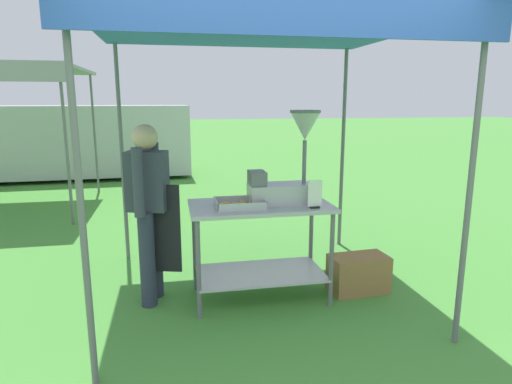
{
  "coord_description": "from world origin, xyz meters",
  "views": [
    {
      "loc": [
        -0.7,
        -2.52,
        1.81
      ],
      "look_at": [
        0.06,
        1.41,
        0.97
      ],
      "focal_mm": 30.7,
      "sensor_mm": 36.0,
      "label": 1
    }
  ],
  "objects_px": {
    "menu_sign": "(315,196)",
    "supply_crate": "(358,274)",
    "stall_canopy": "(258,33)",
    "donut_fryer": "(287,169)",
    "vendor": "(149,205)",
    "donut_tray": "(240,205)",
    "van_silver": "(68,140)",
    "donut_cart": "(260,231)"
  },
  "relations": [
    {
      "from": "menu_sign",
      "to": "vendor",
      "type": "relative_size",
      "value": 0.15
    },
    {
      "from": "donut_tray",
      "to": "donut_fryer",
      "type": "distance_m",
      "value": 0.54
    },
    {
      "from": "donut_cart",
      "to": "donut_tray",
      "type": "bearing_deg",
      "value": -156.38
    },
    {
      "from": "stall_canopy",
      "to": "donut_tray",
      "type": "xyz_separation_m",
      "value": [
        -0.2,
        -0.18,
        -1.45
      ]
    },
    {
      "from": "donut_cart",
      "to": "donut_fryer",
      "type": "bearing_deg",
      "value": -2.08
    },
    {
      "from": "stall_canopy",
      "to": "van_silver",
      "type": "xyz_separation_m",
      "value": [
        -3.17,
        7.22,
        -1.49
      ]
    },
    {
      "from": "donut_cart",
      "to": "vendor",
      "type": "height_order",
      "value": "vendor"
    },
    {
      "from": "stall_canopy",
      "to": "menu_sign",
      "type": "distance_m",
      "value": 1.47
    },
    {
      "from": "donut_cart",
      "to": "van_silver",
      "type": "relative_size",
      "value": 0.22
    },
    {
      "from": "menu_sign",
      "to": "van_silver",
      "type": "relative_size",
      "value": 0.04
    },
    {
      "from": "stall_canopy",
      "to": "donut_cart",
      "type": "height_order",
      "value": "stall_canopy"
    },
    {
      "from": "donut_cart",
      "to": "supply_crate",
      "type": "xyz_separation_m",
      "value": [
        0.96,
        -0.04,
        -0.47
      ]
    },
    {
      "from": "donut_tray",
      "to": "menu_sign",
      "type": "bearing_deg",
      "value": -12.91
    },
    {
      "from": "vendor",
      "to": "supply_crate",
      "type": "height_order",
      "value": "vendor"
    },
    {
      "from": "donut_tray",
      "to": "van_silver",
      "type": "xyz_separation_m",
      "value": [
        -2.97,
        7.41,
        -0.04
      ]
    },
    {
      "from": "donut_fryer",
      "to": "menu_sign",
      "type": "xyz_separation_m",
      "value": [
        0.19,
        -0.22,
        -0.21
      ]
    },
    {
      "from": "menu_sign",
      "to": "supply_crate",
      "type": "distance_m",
      "value": 1.0
    },
    {
      "from": "donut_fryer",
      "to": "vendor",
      "type": "bearing_deg",
      "value": 173.41
    },
    {
      "from": "donut_fryer",
      "to": "van_silver",
      "type": "distance_m",
      "value": 8.09
    },
    {
      "from": "vendor",
      "to": "van_silver",
      "type": "xyz_separation_m",
      "value": [
        -2.19,
        7.19,
        -0.02
      ]
    },
    {
      "from": "menu_sign",
      "to": "supply_crate",
      "type": "xyz_separation_m",
      "value": [
        0.52,
        0.19,
        -0.82
      ]
    },
    {
      "from": "vendor",
      "to": "donut_cart",
      "type": "bearing_deg",
      "value": -7.7
    },
    {
      "from": "donut_cart",
      "to": "donut_fryer",
      "type": "distance_m",
      "value": 0.62
    },
    {
      "from": "donut_tray",
      "to": "vendor",
      "type": "height_order",
      "value": "vendor"
    },
    {
      "from": "supply_crate",
      "to": "menu_sign",
      "type": "bearing_deg",
      "value": -160.08
    },
    {
      "from": "van_silver",
      "to": "donut_tray",
      "type": "bearing_deg",
      "value": -68.15
    },
    {
      "from": "donut_tray",
      "to": "supply_crate",
      "type": "relative_size",
      "value": 0.75
    },
    {
      "from": "van_silver",
      "to": "donut_cart",
      "type": "bearing_deg",
      "value": -66.6
    },
    {
      "from": "menu_sign",
      "to": "van_silver",
      "type": "xyz_separation_m",
      "value": [
        -3.6,
        7.55,
        -0.12
      ]
    },
    {
      "from": "stall_canopy",
      "to": "menu_sign",
      "type": "relative_size",
      "value": 11.57
    },
    {
      "from": "stall_canopy",
      "to": "vendor",
      "type": "height_order",
      "value": "stall_canopy"
    },
    {
      "from": "stall_canopy",
      "to": "supply_crate",
      "type": "xyz_separation_m",
      "value": [
        0.96,
        -0.14,
        -2.19
      ]
    },
    {
      "from": "stall_canopy",
      "to": "van_silver",
      "type": "distance_m",
      "value": 8.03
    },
    {
      "from": "supply_crate",
      "to": "van_silver",
      "type": "bearing_deg",
      "value": 119.26
    },
    {
      "from": "stall_canopy",
      "to": "donut_fryer",
      "type": "bearing_deg",
      "value": -23.74
    },
    {
      "from": "stall_canopy",
      "to": "donut_fryer",
      "type": "xyz_separation_m",
      "value": [
        0.24,
        -0.11,
        -1.15
      ]
    },
    {
      "from": "menu_sign",
      "to": "vendor",
      "type": "distance_m",
      "value": 1.46
    },
    {
      "from": "donut_tray",
      "to": "stall_canopy",
      "type": "bearing_deg",
      "value": 42.94
    },
    {
      "from": "donut_tray",
      "to": "vendor",
      "type": "relative_size",
      "value": 0.26
    },
    {
      "from": "stall_canopy",
      "to": "vendor",
      "type": "distance_m",
      "value": 1.76
    },
    {
      "from": "menu_sign",
      "to": "vendor",
      "type": "xyz_separation_m",
      "value": [
        -1.41,
        0.36,
        -0.1
      ]
    },
    {
      "from": "donut_cart",
      "to": "donut_fryer",
      "type": "height_order",
      "value": "donut_fryer"
    }
  ]
}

